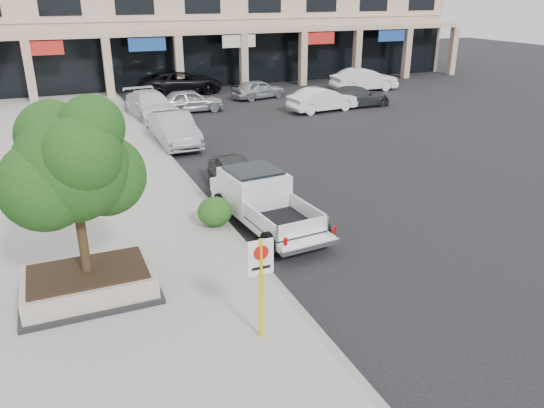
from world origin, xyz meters
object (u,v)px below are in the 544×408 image
(planter, at_px, (89,283))
(pickup_truck, at_px, (267,203))
(lot_car_d, at_px, (182,82))
(lot_car_c, at_px, (357,96))
(curb_car_a, at_px, (236,175))
(curb_car_d, at_px, (152,98))
(lot_car_f, at_px, (364,80))
(no_parking_sign, at_px, (261,276))
(lot_car_a, at_px, (190,101))
(lot_car_e, at_px, (258,89))
(lot_car_b, at_px, (322,100))
(planter_tree, at_px, (78,164))
(curb_car_b, at_px, (174,129))
(curb_car_c, at_px, (151,105))

(planter, relative_size, pickup_truck, 0.60)
(lot_car_d, bearing_deg, lot_car_c, -129.50)
(curb_car_a, relative_size, curb_car_d, 0.81)
(lot_car_c, bearing_deg, lot_car_f, -37.02)
(planter, height_order, lot_car_f, lot_car_f)
(lot_car_c, xyz_separation_m, lot_car_f, (3.66, 4.97, 0.17))
(no_parking_sign, bearing_deg, lot_car_a, 78.58)
(pickup_truck, xyz_separation_m, lot_car_e, (7.91, 20.64, -0.18))
(lot_car_c, bearing_deg, lot_car_d, 44.54)
(lot_car_b, relative_size, lot_car_d, 0.75)
(pickup_truck, distance_m, lot_car_c, 20.12)
(planter_tree, distance_m, curb_car_d, 23.29)
(curb_car_b, xyz_separation_m, lot_car_b, (10.40, 4.18, -0.05))
(no_parking_sign, relative_size, lot_car_d, 0.39)
(lot_car_c, relative_size, lot_car_f, 0.90)
(lot_car_e, bearing_deg, curb_car_b, 127.79)
(planter_tree, distance_m, lot_car_a, 21.92)
(curb_car_a, distance_m, curb_car_d, 16.76)
(no_parking_sign, height_order, pickup_truck, no_parking_sign)
(curb_car_a, bearing_deg, pickup_truck, -87.86)
(curb_car_c, xyz_separation_m, lot_car_c, (13.10, -1.71, -0.12))
(planter, xyz_separation_m, curb_car_d, (5.99, 22.53, 0.19))
(curb_car_a, height_order, lot_car_d, lot_car_d)
(planter, xyz_separation_m, lot_car_f, (22.09, 22.76, 0.36))
(lot_car_a, height_order, lot_car_b, lot_car_b)
(planter_tree, distance_m, lot_car_b, 23.33)
(curb_car_a, height_order, lot_car_b, lot_car_b)
(curb_car_c, bearing_deg, curb_car_a, -94.44)
(lot_car_f, bearing_deg, lot_car_c, 145.73)
(curb_car_d, bearing_deg, curb_car_c, -95.76)
(planter, bearing_deg, lot_car_a, 68.73)
(no_parking_sign, distance_m, lot_car_f, 32.10)
(lot_car_c, bearing_deg, lot_car_b, 97.80)
(lot_car_f, bearing_deg, lot_car_b, 131.93)
(pickup_truck, bearing_deg, curb_car_a, 82.27)
(no_parking_sign, distance_m, curb_car_b, 16.53)
(lot_car_c, bearing_deg, lot_car_a, 75.12)
(pickup_truck, bearing_deg, lot_car_f, 46.09)
(lot_car_f, bearing_deg, curb_car_d, 92.92)
(lot_car_a, bearing_deg, lot_car_b, -110.91)
(lot_car_d, bearing_deg, lot_car_f, -103.03)
(planter, height_order, lot_car_c, lot_car_c)
(lot_car_a, bearing_deg, curb_car_c, 110.82)
(curb_car_c, bearing_deg, lot_car_f, 4.76)
(curb_car_b, bearing_deg, curb_car_a, -86.29)
(planter, xyz_separation_m, lot_car_b, (15.64, 17.38, 0.26))
(lot_car_b, relative_size, lot_car_f, 0.88)
(no_parking_sign, xyz_separation_m, lot_car_f, (18.90, 25.93, -0.80))
(curb_car_c, bearing_deg, no_parking_sign, -101.66)
(no_parking_sign, xyz_separation_m, curb_car_d, (2.80, 25.71, -0.97))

